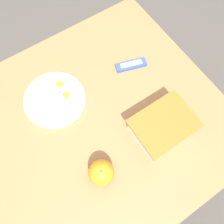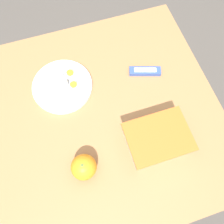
{
  "view_description": "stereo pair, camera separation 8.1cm",
  "coord_description": "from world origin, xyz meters",
  "px_view_note": "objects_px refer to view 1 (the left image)",
  "views": [
    {
      "loc": [
        0.12,
        0.26,
        1.55
      ],
      "look_at": [
        -0.04,
        0.01,
        0.79
      ],
      "focal_mm": 35.0,
      "sensor_mm": 36.0,
      "label": 1
    },
    {
      "loc": [
        0.05,
        0.3,
        1.55
      ],
      "look_at": [
        -0.04,
        0.01,
        0.79
      ],
      "focal_mm": 35.0,
      "sensor_mm": 36.0,
      "label": 2
    }
  ],
  "objects_px": {
    "food_container": "(162,127)",
    "candy_bar": "(131,65)",
    "rice_plate": "(53,99)",
    "orange_fruit": "(101,173)"
  },
  "relations": [
    {
      "from": "orange_fruit",
      "to": "candy_bar",
      "type": "distance_m",
      "value": 0.46
    },
    {
      "from": "food_container",
      "to": "candy_bar",
      "type": "bearing_deg",
      "value": -103.74
    },
    {
      "from": "rice_plate",
      "to": "candy_bar",
      "type": "bearing_deg",
      "value": 174.05
    },
    {
      "from": "food_container",
      "to": "candy_bar",
      "type": "distance_m",
      "value": 0.3
    },
    {
      "from": "food_container",
      "to": "candy_bar",
      "type": "xyz_separation_m",
      "value": [
        -0.07,
        -0.29,
        -0.03
      ]
    },
    {
      "from": "rice_plate",
      "to": "candy_bar",
      "type": "distance_m",
      "value": 0.35
    },
    {
      "from": "food_container",
      "to": "rice_plate",
      "type": "bearing_deg",
      "value": -49.78
    },
    {
      "from": "food_container",
      "to": "orange_fruit",
      "type": "xyz_separation_m",
      "value": [
        0.27,
        0.02,
        0.01
      ]
    },
    {
      "from": "candy_bar",
      "to": "rice_plate",
      "type": "bearing_deg",
      "value": -5.95
    },
    {
      "from": "food_container",
      "to": "candy_bar",
      "type": "relative_size",
      "value": 1.61
    }
  ]
}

